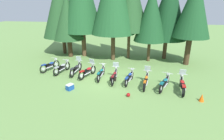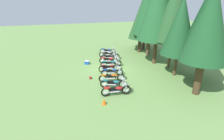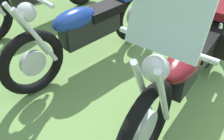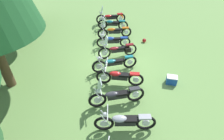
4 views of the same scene
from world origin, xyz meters
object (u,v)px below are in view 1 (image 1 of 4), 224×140
object	(u,v)px
motorcycle_6	(129,77)
motorcycle_9	(182,85)
pine_tree_6	(169,7)
traffic_cone	(202,98)
motorcycle_2	(76,69)
motorcycle_0	(50,66)
motorcycle_8	(165,83)
pine_tree_7	(194,8)
motorcycle_3	(88,71)
pine_tree_4	(130,0)
pine_tree_1	(68,17)
pine_tree_5	(151,14)
motorcycle_7	(146,80)
motorcycle_4	(101,73)
motorcycle_1	(62,68)
dropped_helmet	(128,95)
picnic_cooler	(70,87)
pine_tree_0	(61,7)
motorcycle_5	(114,76)

from	to	relation	value
motorcycle_6	motorcycle_9	bearing A→B (deg)	-89.74
pine_tree_6	motorcycle_9	bearing A→B (deg)	-87.15
traffic_cone	motorcycle_2	bearing A→B (deg)	161.06
motorcycle_0	motorcycle_8	xyz separation A→B (m)	(9.71, -2.22, -0.01)
pine_tree_7	traffic_cone	xyz separation A→B (m)	(-0.59, -7.28, -5.08)
motorcycle_0	motorcycle_3	world-z (taller)	motorcycle_3
motorcycle_6	pine_tree_4	distance (m)	8.62
pine_tree_1	pine_tree_5	distance (m)	8.61
motorcycle_0	motorcycle_7	world-z (taller)	motorcycle_7
motorcycle_2	motorcycle_4	xyz separation A→B (m)	(2.30, -0.57, -0.03)
motorcycle_1	motorcycle_6	distance (m)	6.03
motorcycle_0	dropped_helmet	world-z (taller)	motorcycle_0
motorcycle_0	pine_tree_1	distance (m)	5.95
motorcycle_4	motorcycle_9	xyz separation A→B (m)	(6.00, -1.38, 0.02)
motorcycle_0	dropped_helmet	distance (m)	8.19
pine_tree_5	picnic_cooler	bearing A→B (deg)	-126.32
motorcycle_8	picnic_cooler	distance (m)	6.67
pine_tree_6	picnic_cooler	xyz separation A→B (m)	(-7.35, -8.77, -5.11)
motorcycle_4	pine_tree_1	distance (m)	8.24
motorcycle_2	motorcycle_8	distance (m)	7.35
motorcycle_7	pine_tree_7	size ratio (longest dim) A/B	0.29
motorcycle_0	pine_tree_6	xyz separation A→B (m)	(10.49, 5.40, 4.84)
motorcycle_1	dropped_helmet	bearing A→B (deg)	-105.05
motorcycle_7	traffic_cone	bearing A→B (deg)	-108.06
motorcycle_8	pine_tree_6	xyz separation A→B (m)	(0.79, 7.61, 4.85)
motorcycle_8	pine_tree_0	xyz separation A→B (m)	(-10.72, 7.96, 4.82)
motorcycle_0	motorcycle_1	size ratio (longest dim) A/B	0.94
motorcycle_1	pine_tree_1	distance (m)	6.33
motorcycle_6	motorcycle_0	bearing A→B (deg)	90.27
motorcycle_5	motorcycle_9	distance (m)	4.91
pine_tree_0	dropped_helmet	size ratio (longest dim) A/B	33.36
pine_tree_6	motorcycle_1	bearing A→B (deg)	-147.98
motorcycle_6	motorcycle_7	distance (m)	1.30
motorcycle_8	pine_tree_1	distance (m)	12.32
motorcycle_0	motorcycle_8	world-z (taller)	motorcycle_0
motorcycle_0	pine_tree_5	distance (m)	10.60
pine_tree_7	traffic_cone	size ratio (longest dim) A/B	16.75
motorcycle_5	pine_tree_5	world-z (taller)	pine_tree_5
pine_tree_7	picnic_cooler	distance (m)	12.73
motorcycle_3	pine_tree_5	size ratio (longest dim) A/B	0.30
pine_tree_0	pine_tree_4	size ratio (longest dim) A/B	0.95
pine_tree_7	picnic_cooler	bearing A→B (deg)	-142.72
motorcycle_2	pine_tree_4	xyz separation A→B (m)	(4.05, 5.45, 5.50)
motorcycle_5	motorcycle_6	bearing A→B (deg)	-89.37
pine_tree_4	motorcycle_5	bearing A→B (deg)	-95.18
motorcycle_0	motorcycle_2	world-z (taller)	motorcycle_2
motorcycle_8	pine_tree_6	distance (m)	9.06
motorcycle_1	pine_tree_4	distance (m)	9.37
pine_tree_7	picnic_cooler	world-z (taller)	pine_tree_7
pine_tree_0	pine_tree_7	size ratio (longest dim) A/B	1.07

